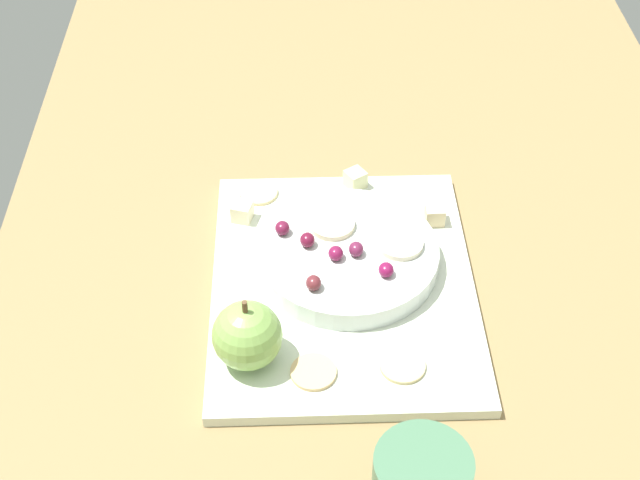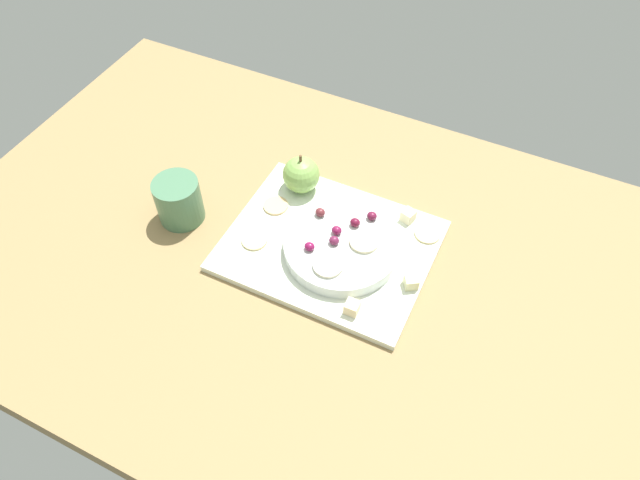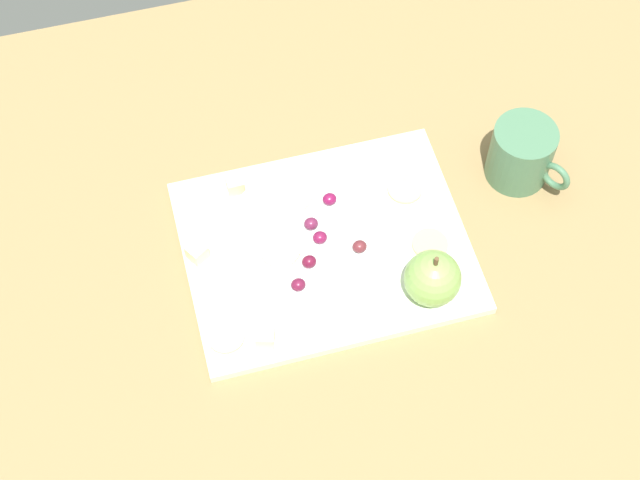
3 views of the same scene
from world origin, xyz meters
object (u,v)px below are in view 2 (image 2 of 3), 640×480
cracker_0 (276,206)px  grape_2 (355,223)px  cheese_cube_1 (352,307)px  grape_3 (334,240)px  platter (329,246)px  cheese_cube_2 (408,216)px  apple_slice_1 (328,265)px  apple_whole (301,175)px  cheese_cube_0 (411,282)px  cracker_1 (254,240)px  grape_1 (337,230)px  serving_dish (342,246)px  cup (179,200)px  grape_5 (310,247)px  grape_4 (320,212)px  cracker_2 (428,234)px  grape_0 (372,216)px  apple_slice_0 (364,241)px

cracker_0 → grape_2: grape_2 is taller
cheese_cube_1 → grape_3: 11.61cm
platter → cheese_cube_2: (-9.67, -10.39, 1.63)cm
platter → apple_slice_1: apple_slice_1 is taller
apple_whole → cheese_cube_2: bearing=-176.6°
cheese_cube_0 → cracker_1: bearing=6.0°
grape_1 → cheese_cube_1: bearing=124.8°
grape_1 → grape_3: same height
serving_dish → cup: cup is taller
cheese_cube_0 → cheese_cube_2: 13.53cm
serving_dish → grape_1: size_ratio=11.21×
grape_2 → grape_5: size_ratio=1.00×
apple_whole → grape_4: size_ratio=3.89×
platter → serving_dish: serving_dish is taller
cheese_cube_2 → apple_whole: bearing=3.4°
cracker_2 → apple_slice_1: apple_slice_1 is taller
grape_1 → cracker_2: bearing=-148.2°
apple_whole → grape_0: (-14.58, 3.20, -0.25)cm
apple_slice_0 → cup: 31.85cm
apple_slice_0 → cup: size_ratio=0.47×
serving_dish → apple_slice_0: size_ratio=3.97×
cracker_0 → grape_2: (-14.65, -0.19, 2.81)cm
cracker_0 → grape_4: 9.06cm
apple_whole → grape_0: size_ratio=3.89×
apple_whole → grape_3: apple_whole is taller
serving_dish → grape_5: grape_5 is taller
cheese_cube_2 → grape_1: size_ratio=1.22×
apple_whole → cheese_cube_0: bearing=155.2°
grape_2 → cracker_1: bearing=30.6°
cracker_0 → apple_slice_1: size_ratio=0.91×
cheese_cube_1 → cup: (34.31, -5.71, 1.72)cm
cheese_cube_0 → grape_5: bearing=6.8°
cheese_cube_2 → grape_4: (12.83, 7.34, 1.98)cm
serving_dish → cup: 28.50cm
cheese_cube_0 → cracker_1: 26.24cm
serving_dish → grape_4: bearing=-32.9°
cracker_1 → grape_3: grape_3 is taller
serving_dish → grape_4: grape_4 is taller
cheese_cube_0 → grape_3: bearing=-3.4°
cheese_cube_0 → grape_0: size_ratio=1.22×
apple_slice_0 → serving_dish: bearing=23.8°
platter → cup: cup is taller
cheese_cube_2 → cup: bearing=22.9°
apple_slice_0 → cracker_2: bearing=-136.1°
cheese_cube_0 → grape_4: 18.80cm
cheese_cube_0 → cheese_cube_1: bearing=52.4°
cheese_cube_0 → cheese_cube_2: bearing=-67.7°
apple_slice_1 → cheese_cube_0: bearing=-163.1°
apple_slice_0 → apple_slice_1: (3.13, 6.74, 0.00)cm
cracker_1 → cup: (14.50, -0.32, 2.53)cm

